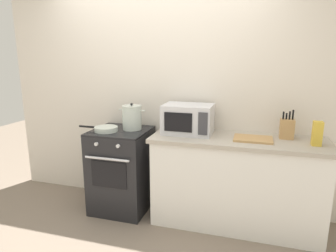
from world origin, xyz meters
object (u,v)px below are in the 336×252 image
(microwave, at_px, (188,119))
(pasta_box, at_px, (317,134))
(stove, at_px, (122,170))
(stock_pot, at_px, (132,117))
(knife_block, at_px, (287,129))
(cutting_board, at_px, (253,139))
(frying_pan, at_px, (106,129))

(microwave, height_order, pasta_box, microwave)
(stove, distance_m, stock_pot, 0.61)
(stove, xyz_separation_m, knife_block, (1.70, 0.14, 0.56))
(stock_pot, xyz_separation_m, cutting_board, (1.28, -0.07, -0.12))
(microwave, xyz_separation_m, cutting_board, (0.66, -0.08, -0.14))
(cutting_board, xyz_separation_m, knife_block, (0.31, 0.14, 0.09))
(microwave, bearing_deg, cutting_board, -6.79)
(stock_pot, bearing_deg, frying_pan, -145.72)
(frying_pan, bearing_deg, knife_block, 7.37)
(microwave, relative_size, pasta_box, 2.27)
(cutting_board, relative_size, knife_block, 1.26)
(stove, bearing_deg, knife_block, 4.75)
(stove, relative_size, microwave, 1.84)
(frying_pan, bearing_deg, stock_pot, 34.28)
(cutting_board, bearing_deg, pasta_box, -3.16)
(microwave, bearing_deg, frying_pan, -168.57)
(stock_pot, height_order, knife_block, stock_pot)
(stock_pot, relative_size, pasta_box, 1.35)
(pasta_box, bearing_deg, microwave, 174.85)
(stove, relative_size, frying_pan, 2.06)
(stock_pot, distance_m, cutting_board, 1.28)
(stock_pot, xyz_separation_m, knife_block, (1.59, 0.07, -0.03))
(stove, bearing_deg, stock_pot, 30.90)
(frying_pan, xyz_separation_m, knife_block, (1.82, 0.24, 0.07))
(frying_pan, relative_size, knife_block, 1.57)
(microwave, bearing_deg, pasta_box, -5.15)
(stove, height_order, pasta_box, pasta_box)
(frying_pan, height_order, microwave, microwave)
(knife_block, bearing_deg, cutting_board, -155.53)
(stock_pot, height_order, microwave, microwave)
(microwave, bearing_deg, stock_pot, -178.91)
(knife_block, bearing_deg, microwave, -176.32)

